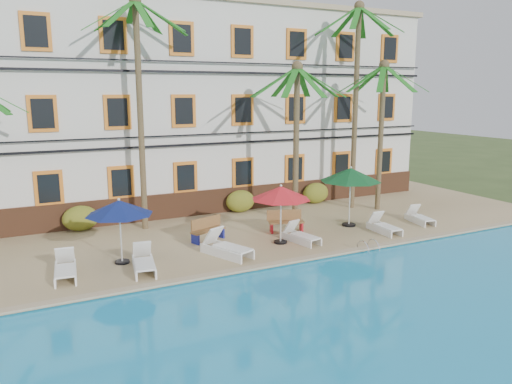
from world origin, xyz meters
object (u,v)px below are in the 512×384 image
lounger_a (65,269)px  umbrella_red (281,193)px  lounger_b (144,262)px  lounger_f (419,217)px  lounger_d (301,235)px  bench_right (286,221)px  palm_e (382,114)px  lounger_e (384,226)px  palm_d (356,82)px  palm_c (296,120)px  palm_b (139,86)px  umbrella_green (351,175)px  pool_ladder (368,249)px  umbrella_blue (119,208)px  bench_left (207,229)px  lounger_c (226,247)px

lounger_a → umbrella_red: bearing=0.7°
lounger_b → lounger_f: (12.80, 0.49, -0.04)m
lounger_d → bench_right: size_ratio=1.15×
palm_e → lounger_b: palm_e is taller
umbrella_red → lounger_e: (4.67, -0.64, -1.74)m
lounger_a → palm_d: bearing=14.9°
palm_c → bench_right: (-1.19, -1.24, -4.19)m
lounger_a → lounger_b: bearing=-12.7°
palm_c → lounger_b: size_ratio=3.66×
lounger_d → lounger_b: bearing=-176.5°
palm_b → lounger_a: (-3.78, -4.61, -5.84)m
palm_c → lounger_f: 7.18m
lounger_f → bench_right: bearing=166.4°
palm_d → umbrella_green: size_ratio=3.77×
bench_right → pool_ladder: size_ratio=2.11×
palm_b → palm_d: bearing=-4.2°
palm_b → lounger_f: size_ratio=5.65×
umbrella_red → lounger_b: 5.90m
umbrella_green → palm_d: bearing=50.8°
lounger_d → lounger_f: (6.42, 0.09, -0.01)m
palm_c → umbrella_green: size_ratio=2.67×
umbrella_blue → palm_d: bearing=14.8°
umbrella_blue → lounger_e: 10.96m
palm_b → umbrella_blue: 6.10m
palm_c → lounger_b: bearing=-157.7°
umbrella_blue → lounger_e: umbrella_blue is taller
pool_ladder → bench_left: bearing=142.6°
umbrella_blue → lounger_c: (3.57, -0.89, -1.66)m
umbrella_green → lounger_e: umbrella_green is taller
pool_ladder → umbrella_red: bearing=139.3°
lounger_a → bench_right: 9.16m
lounger_b → pool_ladder: size_ratio=2.63×
lounger_f → palm_c: bearing=151.3°
lounger_a → bench_left: (5.54, 1.74, 0.19)m
palm_e → pool_ladder: 8.38m
umbrella_green → lounger_f: (3.20, -1.02, -2.04)m
palm_b → umbrella_blue: size_ratio=4.20×
palm_e → lounger_d: bearing=-154.7°
palm_d → umbrella_blue: size_ratio=4.38×
palm_b → pool_ladder: 11.36m
palm_c → lounger_a: size_ratio=3.77×
lounger_c → pool_ladder: lounger_c is taller
palm_e → bench_right: (-6.23, -1.49, -4.31)m
lounger_b → lounger_c: 3.08m
palm_c → umbrella_red: size_ratio=3.04×
palm_e → lounger_c: palm_e is taller
lounger_c → lounger_e: lounger_c is taller
palm_b → umbrella_green: (8.23, -3.64, -3.83)m
lounger_c → lounger_f: bearing=1.7°
lounger_f → lounger_e: bearing=-169.0°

